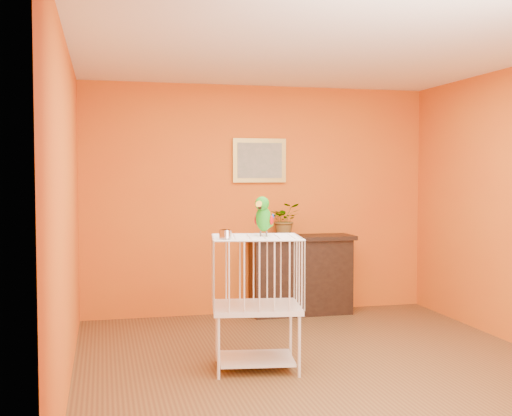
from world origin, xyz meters
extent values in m
plane|color=brown|center=(0.00, 0.00, 0.00)|extent=(4.50, 4.50, 0.00)
plane|color=#D06113|center=(0.00, 2.25, 1.30)|extent=(4.00, 0.00, 4.00)
plane|color=#D06113|center=(0.00, -2.25, 1.30)|extent=(4.00, 0.00, 4.00)
plane|color=#D06113|center=(-2.00, 0.00, 1.30)|extent=(0.00, 4.50, 4.50)
plane|color=white|center=(0.00, 0.00, 2.60)|extent=(4.50, 4.50, 0.00)
cube|color=black|center=(0.44, 2.04, 0.42)|extent=(1.13, 0.38, 0.85)
cube|color=black|center=(0.44, 2.04, 0.87)|extent=(1.21, 0.43, 0.05)
cube|color=black|center=(0.44, 1.87, 0.42)|extent=(0.79, 0.02, 0.42)
cube|color=#582B19|center=(0.20, 1.99, 0.33)|extent=(0.05, 0.17, 0.26)
cube|color=#345128|center=(0.28, 1.99, 0.33)|extent=(0.05, 0.17, 0.26)
cube|color=#582B19|center=(0.36, 1.99, 0.33)|extent=(0.05, 0.17, 0.26)
cube|color=#345128|center=(0.46, 1.99, 0.33)|extent=(0.05, 0.17, 0.26)
cube|color=#582B19|center=(0.55, 1.99, 0.33)|extent=(0.05, 0.17, 0.26)
imported|color=#26722D|center=(0.25, 2.00, 1.04)|extent=(0.37, 0.41, 0.29)
cube|color=gold|center=(0.00, 2.22, 1.75)|extent=(0.62, 0.03, 0.50)
cube|color=gray|center=(0.00, 2.21, 1.75)|extent=(0.52, 0.01, 0.40)
cube|color=silver|center=(-0.54, 0.14, 0.09)|extent=(0.66, 0.54, 0.02)
cube|color=silver|center=(-0.54, 0.14, 0.51)|extent=(0.78, 0.64, 0.04)
cube|color=silver|center=(-0.54, 0.14, 1.08)|extent=(0.78, 0.64, 0.01)
cylinder|color=silver|center=(-0.89, -0.06, 0.24)|extent=(0.03, 0.03, 0.49)
cylinder|color=silver|center=(-0.26, -0.15, 0.24)|extent=(0.03, 0.03, 0.49)
cylinder|color=silver|center=(-0.81, 0.42, 0.24)|extent=(0.03, 0.03, 0.49)
cylinder|color=silver|center=(-0.19, 0.33, 0.24)|extent=(0.03, 0.03, 0.49)
cylinder|color=silver|center=(-0.82, 0.01, 1.13)|extent=(0.10, 0.10, 0.07)
cylinder|color=#59544C|center=(-0.49, 0.18, 1.11)|extent=(0.01, 0.01, 0.05)
cylinder|color=#59544C|center=(-0.45, 0.15, 1.11)|extent=(0.01, 0.01, 0.05)
ellipsoid|color=#119818|center=(-0.47, 0.16, 1.23)|extent=(0.20, 0.22, 0.24)
ellipsoid|color=#119818|center=(-0.49, 0.13, 1.36)|extent=(0.16, 0.16, 0.11)
cone|color=#FFAB15|center=(-0.52, 0.08, 1.34)|extent=(0.09, 0.09, 0.07)
cone|color=black|center=(-0.51, 0.10, 1.32)|extent=(0.04, 0.04, 0.03)
sphere|color=black|center=(-0.54, 0.14, 1.37)|extent=(0.02, 0.02, 0.02)
sphere|color=black|center=(-0.47, 0.09, 1.37)|extent=(0.02, 0.02, 0.02)
ellipsoid|color=#A50C0C|center=(-0.52, 0.21, 1.22)|extent=(0.06, 0.07, 0.08)
ellipsoid|color=navy|center=(-0.41, 0.14, 1.22)|extent=(0.06, 0.07, 0.08)
cone|color=#119818|center=(-0.43, 0.23, 1.15)|extent=(0.15, 0.18, 0.13)
camera|label=1|loc=(-1.74, -4.89, 1.59)|focal=45.00mm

